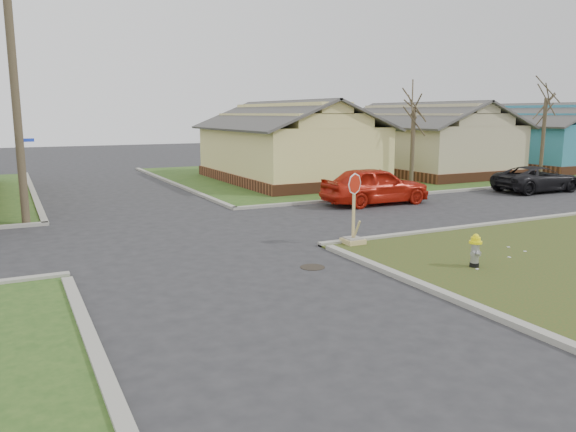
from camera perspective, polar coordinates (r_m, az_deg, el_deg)
name	(u,v)px	position (r m, az deg, el deg)	size (l,w,h in m)	color
ground	(225,273)	(14.12, -6.37, -5.79)	(120.00, 120.00, 0.00)	#27272A
verge_far_right	(430,169)	(40.87, 14.25, 4.61)	(37.00, 19.00, 0.05)	#2C4D1B
curbs	(172,235)	(18.75, -11.70, -1.89)	(80.00, 40.00, 0.12)	gray
manhole	(312,267)	(14.56, 2.50, -5.21)	(0.64, 0.64, 0.01)	black
side_house_yellow	(288,144)	(32.75, -0.04, 7.37)	(7.60, 11.60, 4.70)	brown
side_house_tan	(423,140)	(38.28, 13.59, 7.52)	(7.60, 11.60, 4.70)	brown
side_house_teal	(530,137)	(45.37, 23.38, 7.37)	(7.60, 11.60, 4.70)	brown
utility_pole	(15,91)	(21.66, -25.99, 11.33)	(1.80, 0.28, 9.00)	#3E3324
tree_mid_right	(412,148)	(29.62, 12.53, 6.73)	(0.22, 0.22, 4.20)	#3E3324
tree_far_right	(543,139)	(36.92, 24.48, 7.16)	(0.22, 0.22, 4.76)	#3E3324
fire_hydrant	(475,249)	(15.07, 18.48, -3.17)	(0.32, 0.32, 0.87)	black
stop_sign	(353,228)	(16.97, 6.65, -1.27)	(0.61, 0.59, 2.14)	tan
red_sedan	(375,185)	(24.78, 8.85, 3.09)	(1.94, 4.82, 1.64)	red
dark_pickup	(537,179)	(31.12, 23.96, 3.46)	(2.14, 4.65, 1.29)	black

